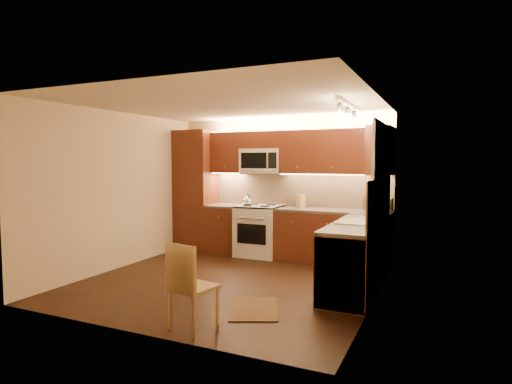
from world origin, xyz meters
The scene contains 37 objects.
floor centered at (0.00, 0.00, 0.00)m, with size 4.00×4.00×0.01m, color black.
ceiling centered at (0.00, 0.00, 2.50)m, with size 4.00×4.00×0.01m, color beige.
wall_back centered at (0.00, 2.00, 1.25)m, with size 4.00×0.01×2.50m, color beige.
wall_front centered at (0.00, -2.00, 1.25)m, with size 4.00×0.01×2.50m, color beige.
wall_left centered at (-2.00, 0.00, 1.25)m, with size 0.01×4.00×2.50m, color beige.
wall_right centered at (2.00, 0.00, 1.25)m, with size 0.01×4.00×2.50m, color beige.
pantry centered at (-1.65, 1.70, 1.15)m, with size 0.70×0.60×2.30m, color #4D1B10.
base_cab_back_left centered at (-0.99, 1.70, 0.43)m, with size 0.62×0.60×0.86m, color #4D1B10.
counter_back_left centered at (-0.99, 1.70, 0.88)m, with size 0.62×0.60×0.04m, color #353230.
base_cab_back_right centered at (1.04, 1.70, 0.43)m, with size 1.92×0.60×0.86m, color #4D1B10.
counter_back_right centered at (1.04, 1.70, 0.88)m, with size 1.92×0.60×0.04m, color #353230.
base_cab_right centered at (1.70, 0.40, 0.43)m, with size 0.60×2.00×0.86m, color #4D1B10.
counter_right centered at (1.70, 0.40, 0.88)m, with size 0.60×2.00×0.04m, color #353230.
dishwasher centered at (1.70, -0.30, 0.43)m, with size 0.58×0.60×0.84m, color silver.
backsplash_back centered at (0.35, 1.99, 1.20)m, with size 3.30×0.02×0.60m, color tan.
backsplash_right centered at (1.99, 0.40, 1.20)m, with size 0.02×2.00×0.60m, color tan.
upper_cab_back_left centered at (-0.99, 1.82, 1.88)m, with size 0.62×0.35×0.75m, color #4D1B10.
upper_cab_back_right centered at (1.04, 1.82, 1.88)m, with size 1.92×0.35×0.75m, color #4D1B10.
upper_cab_bridge centered at (-0.30, 1.82, 2.09)m, with size 0.76×0.35×0.31m, color #4D1B10.
upper_cab_right_corner centered at (1.82, 1.40, 1.88)m, with size 0.35×0.50×0.75m, color #4D1B10.
stove centered at (-0.30, 1.68, 0.46)m, with size 0.76×0.65×0.92m, color silver, non-canonical shape.
microwave centered at (-0.30, 1.81, 1.72)m, with size 0.76×0.38×0.44m, color silver, non-canonical shape.
window_frame centered at (1.99, 0.55, 1.60)m, with size 0.03×1.44×1.24m, color silver.
window_blinds centered at (1.97, 0.55, 1.60)m, with size 0.02×1.36×1.16m, color silver.
sink centered at (1.70, 0.55, 0.98)m, with size 0.52×0.86×0.15m, color silver, non-canonical shape.
faucet centered at (1.88, 0.55, 1.05)m, with size 0.20×0.04×0.30m, color silver, non-canonical shape.
track_light_bar centered at (1.55, 0.40, 2.46)m, with size 0.04×1.20×0.03m, color silver.
kettle centered at (-0.47, 1.54, 1.02)m, with size 0.18×0.18×0.21m, color silver, non-canonical shape.
toaster_oven centered at (1.78, 1.76, 1.02)m, with size 0.40×0.30×0.24m, color silver.
knife_block centered at (0.43, 1.86, 1.01)m, with size 0.10×0.16×0.22m, color olive.
spice_jar_a centered at (0.14, 1.83, 0.95)m, with size 0.05×0.05×0.11m, color silver.
spice_jar_b centered at (0.14, 1.87, 0.94)m, with size 0.04×0.04×0.09m, color brown.
spice_jar_c centered at (0.66, 1.94, 0.95)m, with size 0.05×0.05×0.10m, color silver.
spice_jar_d centered at (0.47, 1.94, 0.94)m, with size 0.05×0.05×0.09m, color brown.
soap_bottle centered at (1.94, 0.96, 1.00)m, with size 0.09×0.09×0.20m, color #AEAEB2.
rug centered at (0.78, -0.90, 0.01)m, with size 0.54×0.81×0.01m, color black.
dining_chair centered at (0.45, -1.65, 0.45)m, with size 0.40×0.40×0.90m, color olive, non-canonical shape.
Camera 1 is at (2.77, -5.23, 1.71)m, focal length 29.57 mm.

